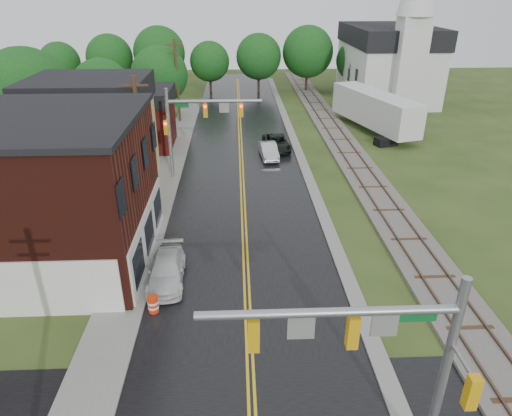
{
  "coord_description": "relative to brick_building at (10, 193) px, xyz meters",
  "views": [
    {
      "loc": [
        -0.38,
        -7.66,
        14.1
      ],
      "look_at": [
        0.58,
        13.97,
        3.5
      ],
      "focal_mm": 32.0,
      "sensor_mm": 36.0,
      "label": 1
    }
  ],
  "objects": [
    {
      "name": "yellow_house",
      "position": [
        1.48,
        11.0,
        -0.95
      ],
      "size": [
        8.0,
        7.0,
        6.4
      ],
      "primitive_type": "cube",
      "color": "tan",
      "rests_on": "ground"
    },
    {
      "name": "sedan_silver",
      "position": [
        14.98,
        16.43,
        -3.49
      ],
      "size": [
        1.74,
        4.14,
        1.33
      ],
      "primitive_type": "imported",
      "rotation": [
        0.0,
        0.0,
        0.08
      ],
      "color": "#B2B2B7",
      "rests_on": "ground"
    },
    {
      "name": "utility_pole_c",
      "position": [
        5.68,
        29.0,
        0.57
      ],
      "size": [
        1.8,
        0.28,
        9.0
      ],
      "color": "#382616",
      "rests_on": "ground"
    },
    {
      "name": "pickup_white",
      "position": [
        8.3,
        -2.44,
        -3.5
      ],
      "size": [
        1.98,
        4.54,
        1.3
      ],
      "primitive_type": "imported",
      "rotation": [
        0.0,
        0.0,
        0.04
      ],
      "color": "silver",
      "rests_on": "ground"
    },
    {
      "name": "traffic_signal_near",
      "position": [
        15.96,
        -13.0,
        0.82
      ],
      "size": [
        7.34,
        0.3,
        7.2
      ],
      "color": "gray",
      "rests_on": "ground"
    },
    {
      "name": "brick_building",
      "position": [
        0.0,
        0.0,
        0.0
      ],
      "size": [
        14.3,
        10.3,
        8.3
      ],
      "color": "#40150D",
      "rests_on": "ground"
    },
    {
      "name": "traffic_signal_far",
      "position": [
        9.01,
        12.0,
        0.82
      ],
      "size": [
        7.34,
        0.43,
        7.2
      ],
      "color": "gray",
      "rests_on": "ground"
    },
    {
      "name": "semi_trailer",
      "position": [
        26.67,
        24.31,
        -1.76
      ],
      "size": [
        6.47,
        13.28,
        4.05
      ],
      "color": "black",
      "rests_on": "ground"
    },
    {
      "name": "church",
      "position": [
        32.48,
        38.74,
        1.68
      ],
      "size": [
        10.4,
        18.4,
        20.0
      ],
      "color": "silver",
      "rests_on": "ground"
    },
    {
      "name": "sidewalk_left",
      "position": [
        6.28,
        10.0,
        -4.15
      ],
      "size": [
        2.4,
        50.0,
        0.12
      ],
      "primitive_type": "cube",
      "color": "gray",
      "rests_on": "ground"
    },
    {
      "name": "darkred_building",
      "position": [
        2.48,
        20.0,
        -1.95
      ],
      "size": [
        7.0,
        6.0,
        4.4
      ],
      "primitive_type": "cube",
      "color": "#3F0F0C",
      "rests_on": "ground"
    },
    {
      "name": "utility_pole_b",
      "position": [
        5.68,
        7.0,
        0.57
      ],
      "size": [
        1.8,
        0.28,
        9.0
      ],
      "color": "#382616",
      "rests_on": "ground"
    },
    {
      "name": "main_road",
      "position": [
        12.48,
        15.0,
        -4.15
      ],
      "size": [
        10.0,
        90.0,
        0.02
      ],
      "primitive_type": "cube",
      "color": "black",
      "rests_on": "ground"
    },
    {
      "name": "railroad",
      "position": [
        22.48,
        20.0,
        -4.05
      ],
      "size": [
        3.2,
        80.0,
        0.3
      ],
      "color": "#59544C",
      "rests_on": "ground"
    },
    {
      "name": "suv_dark",
      "position": [
        15.89,
        18.65,
        -3.49
      ],
      "size": [
        2.67,
        4.94,
        1.32
      ],
      "primitive_type": "imported",
      "rotation": [
        0.0,
        0.0,
        0.11
      ],
      "color": "black",
      "rests_on": "ground"
    },
    {
      "name": "tree_left_c",
      "position": [
        -1.36,
        24.9,
        0.36
      ],
      "size": [
        6.0,
        6.0,
        7.65
      ],
      "color": "black",
      "rests_on": "ground"
    },
    {
      "name": "curb_right",
      "position": [
        17.88,
        20.0,
        -4.15
      ],
      "size": [
        0.8,
        70.0,
        0.12
      ],
      "primitive_type": "cube",
      "color": "gray",
      "rests_on": "ground"
    },
    {
      "name": "construction_barrel",
      "position": [
        7.98,
        -5.0,
        -3.71
      ],
      "size": [
        0.61,
        0.61,
        0.88
      ],
      "primitive_type": "cylinder",
      "rotation": [
        0.0,
        0.0,
        0.27
      ],
      "color": "red",
      "rests_on": "ground"
    },
    {
      "name": "tree_left_b",
      "position": [
        -5.36,
        16.9,
        1.57
      ],
      "size": [
        7.6,
        7.6,
        9.69
      ],
      "color": "black",
      "rests_on": "ground"
    },
    {
      "name": "tree_left_e",
      "position": [
        3.64,
        30.9,
        0.66
      ],
      "size": [
        6.4,
        6.4,
        8.16
      ],
      "color": "black",
      "rests_on": "ground"
    }
  ]
}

